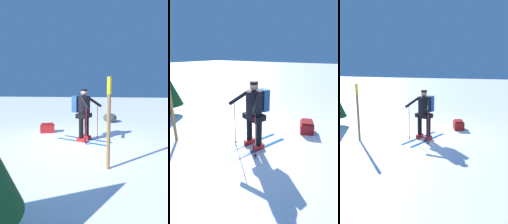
# 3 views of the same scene
# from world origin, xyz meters

# --- Properties ---
(ground_plane) EXTENTS (80.00, 80.00, 0.00)m
(ground_plane) POSITION_xyz_m (0.00, 0.00, 0.00)
(ground_plane) COLOR white
(skier) EXTENTS (1.13, 1.88, 1.70)m
(skier) POSITION_xyz_m (-0.42, 0.33, 1.00)
(skier) COLOR #144C9E
(skier) RESTS_ON ground_plane
(dropped_backpack) EXTENTS (0.55, 0.64, 0.36)m
(dropped_backpack) POSITION_xyz_m (-1.28, -1.29, 0.17)
(dropped_backpack) COLOR maroon
(dropped_backpack) RESTS_ON ground_plane
(trail_marker) EXTENTS (0.09, 0.09, 1.92)m
(trail_marker) POSITION_xyz_m (1.60, 1.25, 1.11)
(trail_marker) COLOR olive
(trail_marker) RESTS_ON ground_plane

